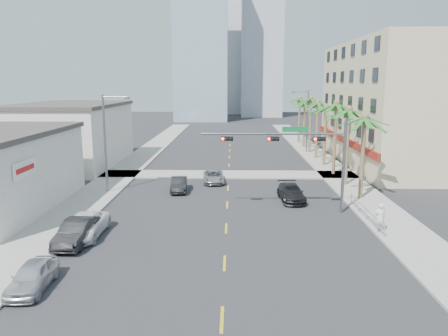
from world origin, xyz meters
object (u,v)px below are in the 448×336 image
at_px(car_parked_near, 32,276).
at_px(car_parked_mid, 77,232).
at_px(traffic_signal_mast, 303,149).
at_px(car_lane_left, 179,184).
at_px(car_lane_center, 214,177).
at_px(car_lane_right, 291,193).
at_px(car_parked_far, 84,226).
at_px(pedestrian, 380,218).

height_order(car_parked_near, car_parked_mid, car_parked_mid).
distance_m(traffic_signal_mast, car_lane_left, 13.08).
distance_m(car_parked_near, car_lane_center, 24.95).
height_order(car_parked_near, car_lane_right, car_lane_right).
distance_m(car_parked_far, car_lane_right, 17.57).
bearing_deg(car_lane_center, car_parked_far, -120.38).
bearing_deg(car_lane_left, traffic_signal_mast, -36.35).
distance_m(car_parked_near, car_parked_mid, 6.21).
distance_m(car_parked_mid, car_parked_far, 1.32).
relative_size(car_parked_mid, pedestrian, 2.32).
bearing_deg(car_parked_near, car_lane_left, 73.62).
xyz_separation_m(traffic_signal_mast, car_lane_left, (-10.38, 6.64, -4.40)).
bearing_deg(car_lane_center, car_lane_right, -48.62).
distance_m(car_parked_far, car_lane_left, 13.31).
relative_size(car_lane_left, car_lane_center, 0.91).
xyz_separation_m(car_parked_far, pedestrian, (19.72, 0.83, 0.43)).
bearing_deg(car_parked_far, car_lane_right, 32.04).
bearing_deg(car_parked_far, car_parked_near, -89.95).
bearing_deg(car_lane_left, car_lane_center, 46.49).
xyz_separation_m(car_parked_near, car_parked_mid, (0.00, 6.21, 0.09)).
bearing_deg(car_parked_mid, car_lane_center, 67.09).
bearing_deg(traffic_signal_mast, car_parked_far, -159.16).
height_order(car_parked_far, car_lane_left, car_parked_far).
xyz_separation_m(traffic_signal_mast, pedestrian, (4.53, -4.95, -3.91)).
bearing_deg(car_parked_mid, car_lane_right, 36.92).
xyz_separation_m(car_parked_mid, car_lane_right, (14.90, 10.62, -0.07)).
bearing_deg(car_lane_left, car_parked_near, -107.29).
height_order(car_parked_near, car_parked_far, car_parked_far).
distance_m(car_lane_left, pedestrian, 18.89).
relative_size(car_parked_mid, car_lane_right, 0.97).
relative_size(car_parked_mid, car_parked_far, 0.89).
height_order(car_lane_left, car_lane_right, car_lane_right).
relative_size(traffic_signal_mast, car_parked_mid, 2.39).
bearing_deg(car_parked_mid, car_parked_near, -88.56).
xyz_separation_m(car_lane_center, pedestrian, (11.82, -15.31, 0.54)).
bearing_deg(pedestrian, car_lane_right, -64.93).
xyz_separation_m(car_parked_mid, car_lane_left, (4.80, 13.73, -0.10)).
height_order(car_parked_near, car_lane_center, car_parked_near).
distance_m(car_parked_mid, car_lane_right, 18.30).
distance_m(car_parked_near, pedestrian, 21.42).
height_order(car_parked_far, pedestrian, pedestrian).
height_order(traffic_signal_mast, car_parked_mid, traffic_signal_mast).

